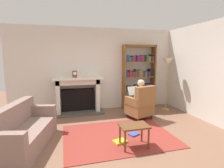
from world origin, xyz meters
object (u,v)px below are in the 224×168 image
object	(u,v)px
fireplace	(78,94)
mantel_clock	(75,74)
armchair_reading	(141,104)
bookshelf	(139,78)
sofa_floral	(23,132)
side_table	(134,129)
seated_reader	(138,97)
floor_lamp	(167,66)

from	to	relation	value
fireplace	mantel_clock	distance (m)	0.66
fireplace	armchair_reading	size ratio (longest dim) A/B	1.58
bookshelf	sofa_floral	size ratio (longest dim) A/B	1.19
bookshelf	armchair_reading	world-z (taller)	bookshelf
mantel_clock	armchair_reading	world-z (taller)	mantel_clock
fireplace	armchair_reading	bearing A→B (deg)	-33.20
armchair_reading	bookshelf	bearing A→B (deg)	-128.44
side_table	armchair_reading	bearing A→B (deg)	61.05
bookshelf	side_table	distance (m)	2.95
bookshelf	seated_reader	xyz separation A→B (m)	(-0.46, -1.02, -0.42)
fireplace	side_table	size ratio (longest dim) A/B	2.73
floor_lamp	side_table	bearing A→B (deg)	-133.90
seated_reader	floor_lamp	xyz separation A→B (m)	(1.22, 0.49, 0.85)
mantel_clock	armchair_reading	size ratio (longest dim) A/B	0.21
sofa_floral	bookshelf	bearing A→B (deg)	-44.92
side_table	floor_lamp	size ratio (longest dim) A/B	0.32
fireplace	seated_reader	bearing A→B (deg)	-30.99
side_table	floor_lamp	world-z (taller)	floor_lamp
bookshelf	sofa_floral	world-z (taller)	bookshelf
armchair_reading	side_table	bearing A→B (deg)	43.10
mantel_clock	sofa_floral	bearing A→B (deg)	-120.92
mantel_clock	floor_lamp	world-z (taller)	floor_lamp
fireplace	side_table	world-z (taller)	fireplace
seated_reader	sofa_floral	world-z (taller)	seated_reader
fireplace	bookshelf	distance (m)	2.14
bookshelf	armchair_reading	size ratio (longest dim) A/B	2.23
sofa_floral	seated_reader	bearing A→B (deg)	-56.83
bookshelf	armchair_reading	xyz separation A→B (m)	(-0.42, -1.13, -0.62)
bookshelf	side_table	size ratio (longest dim) A/B	3.86
sofa_floral	floor_lamp	size ratio (longest dim) A/B	1.05
fireplace	bookshelf	size ratio (longest dim) A/B	0.71
bookshelf	side_table	xyz separation A→B (m)	(-1.23, -2.59, -0.66)
sofa_floral	floor_lamp	bearing A→B (deg)	-56.10
floor_lamp	fireplace	bearing A→B (deg)	170.28
mantel_clock	bookshelf	bearing A→B (deg)	3.55
mantel_clock	floor_lamp	distance (m)	2.98
bookshelf	seated_reader	distance (m)	1.19
fireplace	floor_lamp	size ratio (longest dim) A/B	0.88
sofa_floral	side_table	xyz separation A→B (m)	(2.09, -0.56, 0.06)
bookshelf	fireplace	bearing A→B (deg)	-179.08
side_table	seated_reader	bearing A→B (deg)	63.85
fireplace	sofa_floral	bearing A→B (deg)	-121.51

